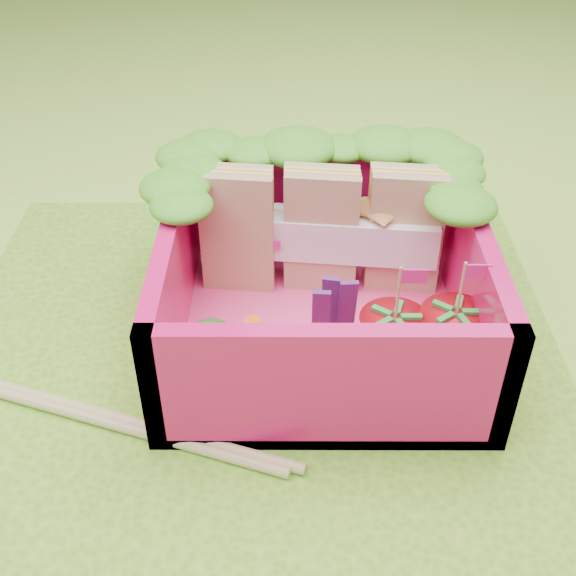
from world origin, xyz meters
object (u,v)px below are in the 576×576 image
at_px(bento_box, 323,283).
at_px(strawberry_right, 452,340).
at_px(strawberry_left, 392,345).
at_px(broccoli, 207,345).
at_px(chopsticks, 11,392).
at_px(sandwich_stack, 322,230).

xyz_separation_m(bento_box, strawberry_right, (0.50, -0.26, -0.08)).
height_order(strawberry_left, strawberry_right, strawberry_right).
height_order(bento_box, strawberry_left, strawberry_left).
bearing_deg(broccoli, strawberry_left, 2.45).
xyz_separation_m(bento_box, broccoli, (-0.45, -0.32, -0.06)).
bearing_deg(bento_box, strawberry_right, -27.46).
xyz_separation_m(bento_box, chopsticks, (-1.24, -0.38, -0.25)).
height_order(bento_box, sandwich_stack, sandwich_stack).
bearing_deg(chopsticks, broccoli, 4.46).
bearing_deg(broccoli, bento_box, 35.05).
bearing_deg(strawberry_left, strawberry_right, 6.83).
height_order(broccoli, chopsticks, broccoli).
distance_m(sandwich_stack, strawberry_left, 0.67).
bearing_deg(chopsticks, sandwich_stack, 29.28).
xyz_separation_m(bento_box, sandwich_stack, (0.01, 0.32, 0.06)).
xyz_separation_m(broccoli, strawberry_left, (0.72, 0.03, -0.03)).
height_order(bento_box, strawberry_right, strawberry_right).
bearing_deg(strawberry_right, chopsticks, -176.04).
height_order(sandwich_stack, strawberry_right, sandwich_stack).
distance_m(bento_box, strawberry_right, 0.57).
bearing_deg(strawberry_right, strawberry_left, -173.17).
height_order(bento_box, chopsticks, bento_box).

